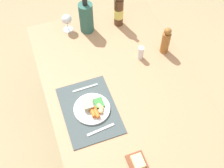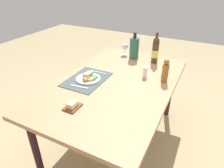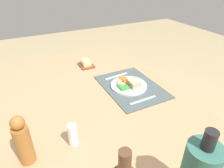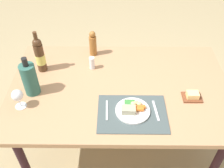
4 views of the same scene
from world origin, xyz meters
The scene contains 8 objects.
dining_table centered at (0.00, 0.00, 0.65)m, with size 1.60×1.00×0.71m.
placemat centered at (0.08, -0.26, 0.72)m, with size 0.45×0.33×0.01m, color #435050.
dinner_plate centered at (0.08, -0.24, 0.73)m, with size 0.23×0.23×0.05m.
fork centered at (-0.09, -0.24, 0.72)m, with size 0.01×0.17×0.01m, color silver.
knife centered at (0.23, -0.24, 0.72)m, with size 0.01×0.17×0.01m, color silver.
butter_dish centered at (0.49, -0.12, 0.73)m, with size 0.13×0.10×0.05m.
salt_shaker centered at (-0.21, 0.20, 0.76)m, with size 0.04×0.04×0.10m, color white.
pepper_mill centered at (-0.22, 0.39, 0.82)m, with size 0.06×0.06×0.22m.
Camera 3 is at (-0.83, 0.33, 1.37)m, focal length 31.92 mm.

